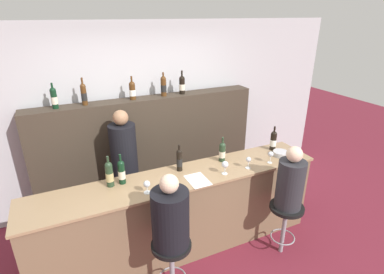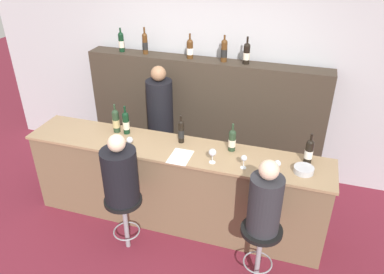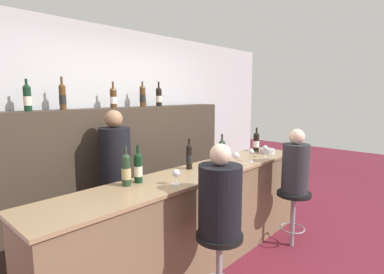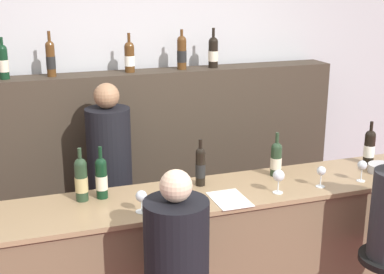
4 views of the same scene
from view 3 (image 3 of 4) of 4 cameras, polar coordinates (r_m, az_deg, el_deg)
ground_plane at (r=3.28m, az=4.70°, el=-24.64°), size 16.00×16.00×0.00m
wall_back at (r=4.02m, az=-13.96°, el=1.14°), size 6.40×0.05×2.60m
bar_counter at (r=3.20m, az=0.85°, el=-15.33°), size 3.34×0.58×1.00m
back_bar_cabinet at (r=3.93m, az=-11.89°, el=-6.30°), size 3.14×0.28×1.61m
wine_bottle_counter_0 at (r=2.62m, az=-12.42°, el=-6.07°), size 0.08×0.08×0.34m
wine_bottle_counter_1 at (r=2.69m, az=-10.23°, el=-5.72°), size 0.07×0.07×0.34m
wine_bottle_counter_2 at (r=3.12m, az=-0.52°, el=-3.68°), size 0.07×0.07×0.32m
wine_bottle_counter_3 at (r=3.54m, az=5.73°, el=-2.46°), size 0.08×0.08×0.31m
wine_bottle_counter_4 at (r=4.18m, az=12.14°, el=-0.85°), size 0.08×0.08×0.33m
wine_bottle_backbar_0 at (r=3.29m, az=-28.87°, el=6.58°), size 0.07×0.07×0.31m
wine_bottle_backbar_1 at (r=3.41m, az=-23.44°, el=7.09°), size 0.07×0.07×0.34m
wine_bottle_backbar_2 at (r=3.70m, az=-14.75°, el=7.29°), size 0.08×0.08×0.31m
wine_bottle_backbar_3 at (r=3.95m, az=-9.39°, el=7.73°), size 0.08×0.08×0.32m
wine_bottle_backbar_4 at (r=4.12m, az=-6.34°, el=7.68°), size 0.08×0.08×0.33m
wine_glass_0 at (r=2.60m, az=-3.07°, el=-7.04°), size 0.07×0.07×0.14m
wine_glass_1 at (r=3.27m, az=8.36°, el=-3.59°), size 0.08×0.08×0.16m
wine_glass_2 at (r=3.54m, az=11.25°, el=-2.91°), size 0.06×0.06×0.14m
wine_glass_3 at (r=3.81m, az=13.78°, el=-2.14°), size 0.07×0.07×0.15m
metal_bowl at (r=4.08m, az=14.19°, el=-2.60°), size 0.19×0.19×0.06m
tasting_menu at (r=3.03m, az=4.70°, el=-6.64°), size 0.21×0.30×0.00m
bar_stool_left at (r=2.63m, az=5.21°, el=-20.60°), size 0.39×0.39×0.65m
guest_seated_left at (r=2.44m, az=5.35°, el=-11.31°), size 0.35×0.35×0.74m
bar_stool_right at (r=3.75m, az=18.76°, el=-11.95°), size 0.39×0.39×0.65m
guest_seated_right at (r=3.62m, az=19.10°, el=-5.15°), size 0.30×0.30×0.74m
bartender at (r=3.37m, az=-14.21°, el=-9.87°), size 0.33×0.33×1.61m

